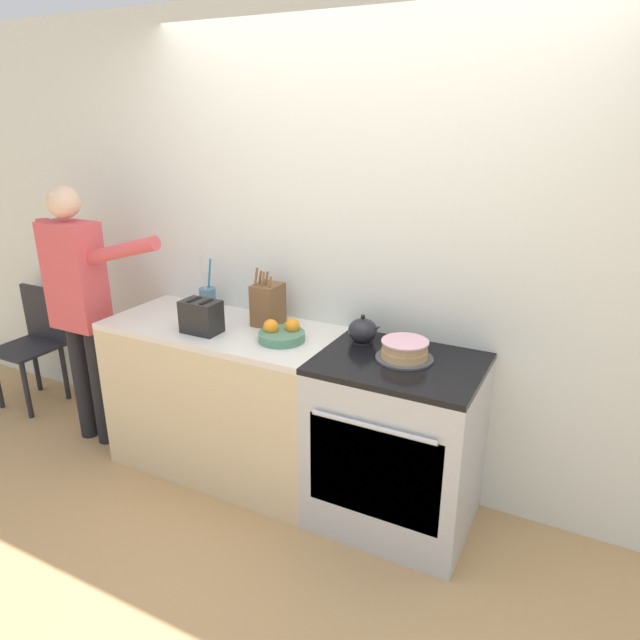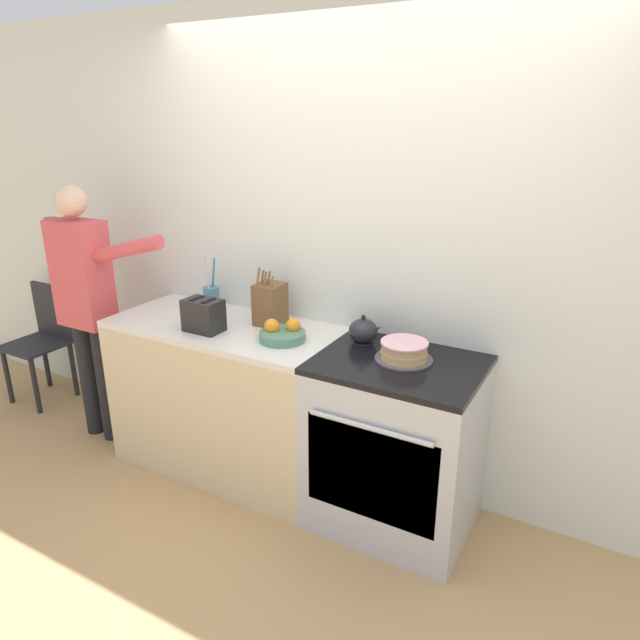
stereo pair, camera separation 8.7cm
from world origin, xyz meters
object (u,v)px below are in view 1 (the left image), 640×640
at_px(utensil_crock, 208,298).
at_px(toaster, 201,317).
at_px(person_baker, 79,297).
at_px(layer_cake, 405,350).
at_px(dining_chair, 35,338).
at_px(fruit_bowl, 282,334).
at_px(stove_range, 395,443).
at_px(tea_kettle, 363,331).
at_px(knife_block, 268,304).

height_order(utensil_crock, toaster, utensil_crock).
relative_size(toaster, person_baker, 0.13).
relative_size(layer_cake, dining_chair, 0.33).
bearing_deg(dining_chair, fruit_bowl, -19.39).
height_order(stove_range, person_baker, person_baker).
relative_size(person_baker, dining_chair, 1.93).
distance_m(layer_cake, toaster, 1.11).
xyz_separation_m(utensil_crock, dining_chair, (-1.52, -0.12, -0.49)).
bearing_deg(fruit_bowl, person_baker, -175.10).
height_order(stove_range, dining_chair, stove_range).
height_order(utensil_crock, person_baker, person_baker).
xyz_separation_m(stove_range, person_baker, (-2.01, -0.14, 0.53)).
xyz_separation_m(stove_range, layer_cake, (0.01, 0.04, 0.50)).
height_order(tea_kettle, toaster, toaster).
bearing_deg(stove_range, person_baker, -175.87).
bearing_deg(utensil_crock, fruit_bowl, -18.58).
distance_m(stove_range, knife_block, 1.02).
bearing_deg(toaster, tea_kettle, 17.72).
bearing_deg(layer_cake, toaster, -171.73).
xyz_separation_m(layer_cake, dining_chair, (-2.82, 0.04, -0.46)).
height_order(toaster, dining_chair, toaster).
relative_size(layer_cake, knife_block, 0.84).
distance_m(fruit_bowl, toaster, 0.46).
relative_size(stove_range, person_baker, 0.55).
distance_m(stove_range, toaster, 1.22).
xyz_separation_m(tea_kettle, dining_chair, (-2.56, -0.07, -0.48)).
xyz_separation_m(utensil_crock, toaster, (0.20, -0.31, 0.01)).
xyz_separation_m(layer_cake, person_baker, (-2.02, -0.18, 0.03)).
bearing_deg(knife_block, utensil_crock, 174.41).
distance_m(fruit_bowl, dining_chair, 2.22).
bearing_deg(stove_range, tea_kettle, 150.90).
bearing_deg(tea_kettle, utensil_crock, 177.37).
height_order(layer_cake, knife_block, knife_block).
bearing_deg(person_baker, layer_cake, -4.87).
relative_size(utensil_crock, person_baker, 0.21).
bearing_deg(layer_cake, stove_range, -106.94).
bearing_deg(toaster, person_baker, -178.74).
relative_size(knife_block, toaster, 1.50).
bearing_deg(layer_cake, knife_block, 172.60).
relative_size(stove_range, layer_cake, 3.25).
xyz_separation_m(knife_block, utensil_crock, (-0.46, 0.04, -0.04)).
height_order(knife_block, utensil_crock, utensil_crock).
height_order(layer_cake, fruit_bowl, fruit_bowl).
relative_size(layer_cake, tea_kettle, 1.51).
xyz_separation_m(stove_range, tea_kettle, (-0.25, 0.14, 0.52)).
distance_m(layer_cake, knife_block, 0.86).
relative_size(layer_cake, toaster, 1.26).
height_order(layer_cake, dining_chair, layer_cake).
bearing_deg(dining_chair, toaster, -23.28).
bearing_deg(tea_kettle, person_baker, -170.70).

